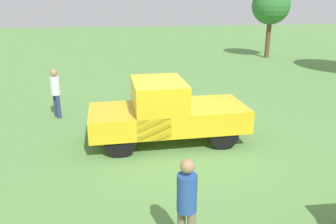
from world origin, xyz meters
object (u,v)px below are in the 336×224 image
tree_back_right (271,6)px  pickup_truck (164,111)px  person_bystander (56,91)px  person_visitor (187,202)px

tree_back_right → pickup_truck: bearing=-123.7°
person_bystander → tree_back_right: size_ratio=0.36×
tree_back_right → person_bystander: bearing=-138.9°
pickup_truck → tree_back_right: (8.90, 13.36, 2.47)m
person_bystander → tree_back_right: tree_back_right is taller
person_visitor → person_bystander: bearing=72.1°
person_visitor → tree_back_right: bearing=22.0°
person_visitor → tree_back_right: tree_back_right is taller
person_bystander → tree_back_right: bearing=-174.3°
tree_back_right → person_visitor: bearing=-116.9°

